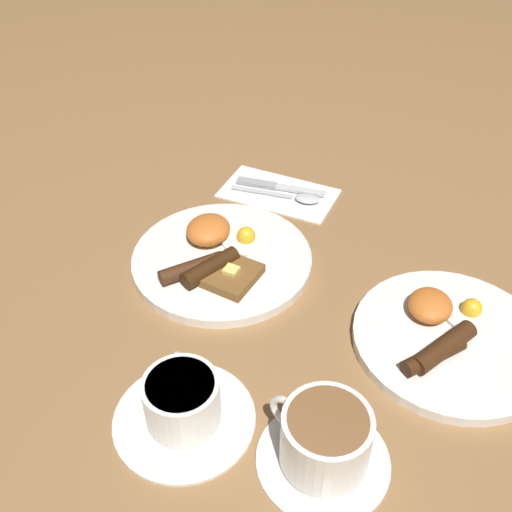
{
  "coord_description": "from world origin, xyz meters",
  "views": [
    {
      "loc": [
        0.63,
        0.27,
        0.6
      ],
      "look_at": [
        -0.0,
        0.05,
        0.03
      ],
      "focal_mm": 42.0,
      "sensor_mm": 36.0,
      "label": 1
    }
  ],
  "objects_px": {
    "breakfast_plate_far": "(449,336)",
    "teacup_far": "(324,442)",
    "knife": "(275,186)",
    "teacup_near": "(183,405)",
    "spoon": "(297,197)",
    "breakfast_plate_near": "(221,257)"
  },
  "relations": [
    {
      "from": "breakfast_plate_far",
      "to": "teacup_far",
      "type": "xyz_separation_m",
      "value": [
        0.22,
        -0.11,
        0.02
      ]
    },
    {
      "from": "teacup_far",
      "to": "knife",
      "type": "relative_size",
      "value": 0.92
    },
    {
      "from": "teacup_near",
      "to": "spoon",
      "type": "distance_m",
      "value": 0.47
    },
    {
      "from": "breakfast_plate_far",
      "to": "spoon",
      "type": "height_order",
      "value": "breakfast_plate_far"
    },
    {
      "from": "breakfast_plate_near",
      "to": "teacup_far",
      "type": "relative_size",
      "value": 1.84
    },
    {
      "from": "teacup_far",
      "to": "spoon",
      "type": "distance_m",
      "value": 0.5
    },
    {
      "from": "teacup_near",
      "to": "knife",
      "type": "relative_size",
      "value": 1.04
    },
    {
      "from": "breakfast_plate_far",
      "to": "knife",
      "type": "distance_m",
      "value": 0.42
    },
    {
      "from": "breakfast_plate_far",
      "to": "spoon",
      "type": "relative_size",
      "value": 1.67
    },
    {
      "from": "breakfast_plate_far",
      "to": "teacup_far",
      "type": "height_order",
      "value": "teacup_far"
    },
    {
      "from": "breakfast_plate_far",
      "to": "knife",
      "type": "height_order",
      "value": "breakfast_plate_far"
    },
    {
      "from": "teacup_near",
      "to": "spoon",
      "type": "height_order",
      "value": "teacup_near"
    },
    {
      "from": "teacup_far",
      "to": "knife",
      "type": "height_order",
      "value": "teacup_far"
    },
    {
      "from": "breakfast_plate_near",
      "to": "breakfast_plate_far",
      "type": "relative_size",
      "value": 1.06
    },
    {
      "from": "spoon",
      "to": "breakfast_plate_near",
      "type": "bearing_deg",
      "value": -111.05
    },
    {
      "from": "spoon",
      "to": "teacup_far",
      "type": "bearing_deg",
      "value": -73.63
    },
    {
      "from": "knife",
      "to": "spoon",
      "type": "bearing_deg",
      "value": -27.43
    },
    {
      "from": "breakfast_plate_near",
      "to": "teacup_far",
      "type": "distance_m",
      "value": 0.36
    },
    {
      "from": "breakfast_plate_near",
      "to": "spoon",
      "type": "distance_m",
      "value": 0.21
    },
    {
      "from": "knife",
      "to": "spoon",
      "type": "height_order",
      "value": "spoon"
    },
    {
      "from": "breakfast_plate_far",
      "to": "breakfast_plate_near",
      "type": "bearing_deg",
      "value": -98.76
    },
    {
      "from": "teacup_near",
      "to": "spoon",
      "type": "bearing_deg",
      "value": 179.49
    }
  ]
}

